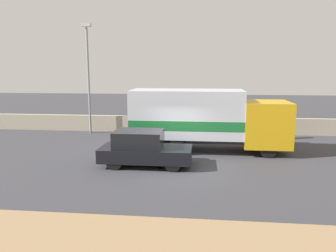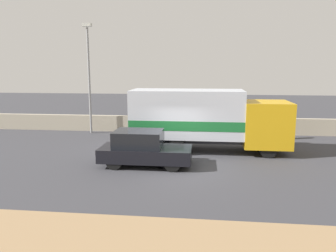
# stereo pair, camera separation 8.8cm
# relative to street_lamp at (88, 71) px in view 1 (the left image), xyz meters

# --- Properties ---
(ground_plane) EXTENTS (80.00, 80.00, 0.00)m
(ground_plane) POSITION_rel_street_lamp_xyz_m (6.19, -6.90, -4.06)
(ground_plane) COLOR #38383D
(stone_wall_backdrop) EXTENTS (60.00, 0.35, 1.07)m
(stone_wall_backdrop) POSITION_rel_street_lamp_xyz_m (6.19, 0.79, -3.52)
(stone_wall_backdrop) COLOR #A39984
(stone_wall_backdrop) RESTS_ON ground_plane
(street_lamp) EXTENTS (0.56, 0.28, 7.02)m
(street_lamp) POSITION_rel_street_lamp_xyz_m (0.00, 0.00, 0.00)
(street_lamp) COLOR gray
(street_lamp) RESTS_ON ground_plane
(box_truck) EXTENTS (7.94, 2.40, 3.15)m
(box_truck) POSITION_rel_street_lamp_xyz_m (7.48, -3.98, -2.35)
(box_truck) COLOR gold
(box_truck) RESTS_ON ground_plane
(car_hatchback) EXTENTS (3.99, 1.70, 1.56)m
(car_hatchback) POSITION_rel_street_lamp_xyz_m (4.80, -6.89, -3.29)
(car_hatchback) COLOR black
(car_hatchback) RESTS_ON ground_plane
(pedestrian) EXTENTS (0.39, 0.39, 1.78)m
(pedestrian) POSITION_rel_street_lamp_xyz_m (11.88, -0.75, -3.14)
(pedestrian) COLOR #1E1E2D
(pedestrian) RESTS_ON ground_plane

